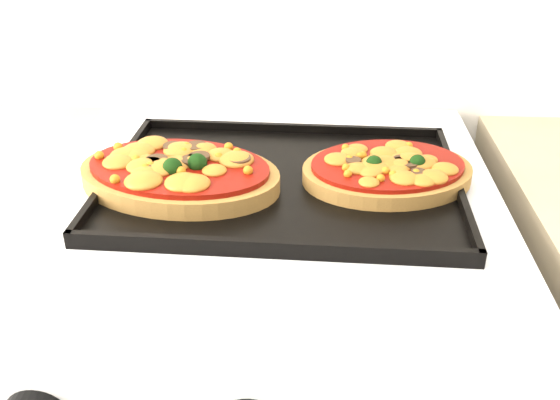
# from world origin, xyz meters

# --- Properties ---
(baking_tray) EXTENTS (0.45, 0.34, 0.02)m
(baking_tray) POSITION_xyz_m (-0.01, 1.71, 0.92)
(baking_tray) COLOR black
(baking_tray) RESTS_ON stove
(pizza_left) EXTENTS (0.28, 0.21, 0.04)m
(pizza_left) POSITION_xyz_m (-0.14, 1.69, 0.94)
(pizza_left) COLOR #A77E39
(pizza_left) RESTS_ON baking_tray
(pizza_right) EXTENTS (0.24, 0.20, 0.03)m
(pizza_right) POSITION_xyz_m (0.12, 1.72, 0.94)
(pizza_right) COLOR #A77E39
(pizza_right) RESTS_ON baking_tray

